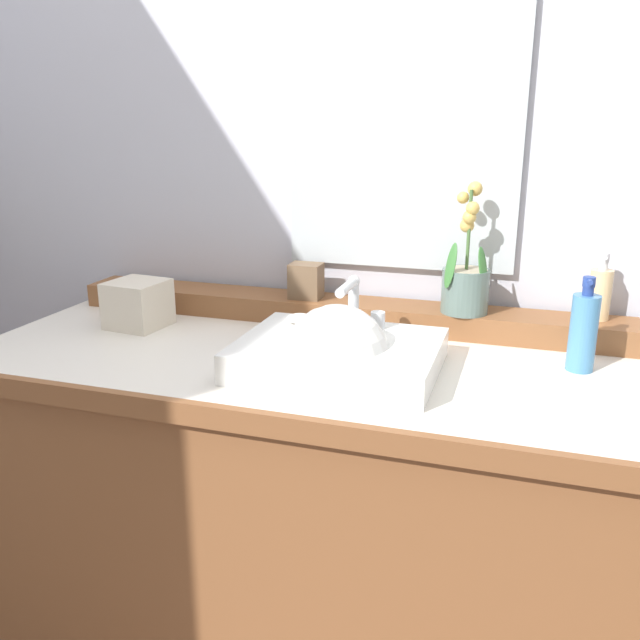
{
  "coord_description": "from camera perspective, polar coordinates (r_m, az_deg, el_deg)",
  "views": [
    {
      "loc": [
        0.46,
        -1.31,
        1.36
      ],
      "look_at": [
        0.04,
        -0.02,
        0.95
      ],
      "focal_mm": 37.3,
      "sensor_mm": 36.0,
      "label": 1
    }
  ],
  "objects": [
    {
      "name": "wall_back",
      "position": [
        1.81,
        3.43,
        15.54
      ],
      "size": [
        3.28,
        0.2,
        2.65
      ],
      "primitive_type": "cube",
      "color": "silver",
      "rests_on": "ground"
    },
    {
      "name": "vanity_cabinet",
      "position": [
        1.67,
        -1.07,
        -16.97
      ],
      "size": [
        1.5,
        0.66,
        0.87
      ],
      "color": "brown",
      "rests_on": "ground"
    },
    {
      "name": "back_ledge",
      "position": [
        1.69,
        1.6,
        0.77
      ],
      "size": [
        1.41,
        0.13,
        0.06
      ],
      "primitive_type": "cube",
      "color": "brown",
      "rests_on": "vanity_cabinet"
    },
    {
      "name": "sink_basin",
      "position": [
        1.36,
        1.52,
        -3.18
      ],
      "size": [
        0.41,
        0.32,
        0.26
      ],
      "color": "white",
      "rests_on": "vanity_cabinet"
    },
    {
      "name": "soap_bar",
      "position": [
        1.47,
        -1.58,
        0.1
      ],
      "size": [
        0.07,
        0.04,
        0.02
      ],
      "primitive_type": "ellipsoid",
      "color": "beige",
      "rests_on": "sink_basin"
    },
    {
      "name": "potted_plant",
      "position": [
        1.59,
        12.39,
        3.33
      ],
      "size": [
        0.11,
        0.12,
        0.3
      ],
      "color": "slate",
      "rests_on": "back_ledge"
    },
    {
      "name": "soap_dispenser",
      "position": [
        1.63,
        22.89,
        2.18
      ],
      "size": [
        0.05,
        0.05,
        0.15
      ],
      "color": "#E1BE85",
      "rests_on": "back_ledge"
    },
    {
      "name": "trinket_box",
      "position": [
        1.69,
        -1.21,
        3.37
      ],
      "size": [
        0.08,
        0.07,
        0.09
      ],
      "primitive_type": "cube",
      "rotation": [
        0.0,
        0.0,
        0.02
      ],
      "color": "brown",
      "rests_on": "back_ledge"
    },
    {
      "name": "lotion_bottle",
      "position": [
        1.46,
        21.66,
        -0.88
      ],
      "size": [
        0.06,
        0.06,
        0.2
      ],
      "color": "teal",
      "rests_on": "vanity_cabinet"
    },
    {
      "name": "tissue_box",
      "position": [
        1.71,
        -15.35,
        1.34
      ],
      "size": [
        0.14,
        0.14,
        0.12
      ],
      "primitive_type": "cube",
      "rotation": [
        0.0,
        0.0,
        -0.11
      ],
      "color": "beige",
      "rests_on": "vanity_cabinet"
    },
    {
      "name": "mirror",
      "position": [
        1.67,
        7.07,
        15.1
      ],
      "size": [
        0.57,
        0.02,
        0.62
      ],
      "primitive_type": "cube",
      "color": "silver"
    }
  ]
}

